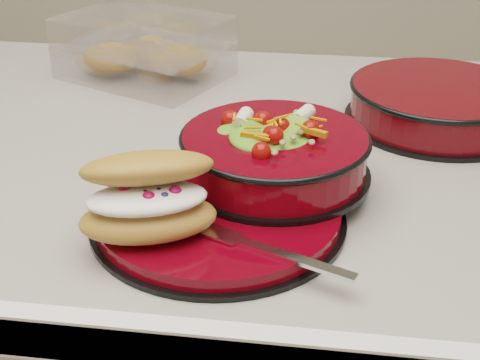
# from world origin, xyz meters

# --- Properties ---
(dinner_plate) EXTENTS (0.26, 0.26, 0.02)m
(dinner_plate) POSITION_xyz_m (-0.11, -0.20, 0.91)
(dinner_plate) COLOR black
(dinner_plate) RESTS_ON island_counter
(salad_bowl) EXTENTS (0.21, 0.21, 0.09)m
(salad_bowl) POSITION_xyz_m (-0.06, -0.12, 0.95)
(salad_bowl) COLOR black
(salad_bowl) RESTS_ON dinner_plate
(croissant) EXTENTS (0.14, 0.12, 0.08)m
(croissant) POSITION_xyz_m (-0.17, -0.25, 0.96)
(croissant) COLOR #C8813D
(croissant) RESTS_ON dinner_plate
(fork) EXTENTS (0.15, 0.07, 0.00)m
(fork) POSITION_xyz_m (-0.05, -0.27, 0.92)
(fork) COLOR silver
(fork) RESTS_ON dinner_plate
(pastry_box) EXTENTS (0.29, 0.26, 0.09)m
(pastry_box) POSITION_xyz_m (-0.30, 0.23, 0.94)
(pastry_box) COLOR white
(pastry_box) RESTS_ON island_counter
(extra_bowl) EXTENTS (0.25, 0.25, 0.05)m
(extra_bowl) POSITION_xyz_m (0.14, 0.10, 0.93)
(extra_bowl) COLOR black
(extra_bowl) RESTS_ON island_counter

